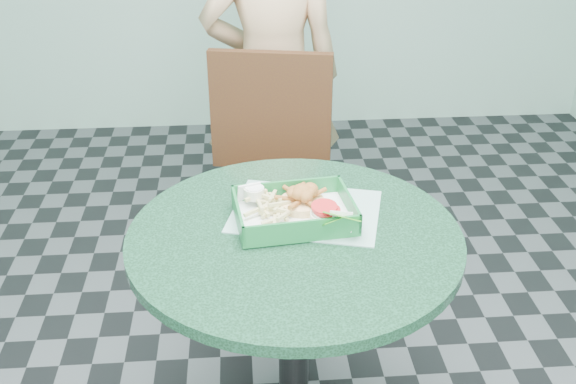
{
  "coord_description": "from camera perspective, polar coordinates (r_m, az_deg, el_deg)",
  "views": [
    {
      "loc": [
        -0.12,
        -1.39,
        1.65
      ],
      "look_at": [
        -0.01,
        0.1,
        0.83
      ],
      "focal_mm": 42.0,
      "sensor_mm": 36.0,
      "label": 1
    }
  ],
  "objects": [
    {
      "name": "diner_person",
      "position": [
        2.69,
        -1.32,
        9.65
      ],
      "size": [
        0.57,
        0.38,
        1.53
      ],
      "primitive_type": "imported",
      "rotation": [
        0.0,
        0.0,
        3.17
      ],
      "color": "tan",
      "rests_on": "floor"
    },
    {
      "name": "fries_pile",
      "position": [
        1.7,
        -1.55,
        -1.7
      ],
      "size": [
        0.13,
        0.13,
        0.04
      ],
      "primitive_type": null,
      "rotation": [
        0.0,
        0.0,
        -0.26
      ],
      "color": "#DACD87",
      "rests_on": "food_basket"
    },
    {
      "name": "food_basket",
      "position": [
        1.69,
        0.52,
        -2.54
      ],
      "size": [
        0.29,
        0.21,
        0.06
      ],
      "rotation": [
        0.0,
        0.0,
        0.11
      ],
      "color": "#197236",
      "rests_on": "placemat"
    },
    {
      "name": "garnish_cup",
      "position": [
        1.64,
        3.37,
        -2.72
      ],
      "size": [
        0.12,
        0.11,
        0.05
      ],
      "rotation": [
        0.0,
        0.0,
        -0.0
      ],
      "color": "white",
      "rests_on": "food_basket"
    },
    {
      "name": "sauce_ramekin",
      "position": [
        1.74,
        -2.6,
        -0.38
      ],
      "size": [
        0.05,
        0.05,
        0.03
      ],
      "rotation": [
        0.0,
        0.0,
        -0.23
      ],
      "color": "white",
      "rests_on": "food_basket"
    },
    {
      "name": "crab_sandwich",
      "position": [
        1.71,
        1.36,
        -0.92
      ],
      "size": [
        0.12,
        0.12,
        0.07
      ],
      "rotation": [
        0.0,
        0.0,
        0.04
      ],
      "color": "#DFB374",
      "rests_on": "food_basket"
    },
    {
      "name": "dining_chair",
      "position": [
        2.49,
        -1.28,
        2.26
      ],
      "size": [
        0.45,
        0.45,
        0.93
      ],
      "rotation": [
        0.0,
        0.0,
        -0.19
      ],
      "color": "black",
      "rests_on": "floor"
    },
    {
      "name": "placemat",
      "position": [
        1.74,
        1.5,
        -2.2
      ],
      "size": [
        0.43,
        0.36,
        0.0
      ],
      "primitive_type": "cube",
      "rotation": [
        0.0,
        0.0,
        -0.26
      ],
      "color": "#8CBEB4",
      "rests_on": "cafe_table"
    },
    {
      "name": "cafe_table",
      "position": [
        1.75,
        0.53,
        -8.68
      ],
      "size": [
        0.82,
        0.82,
        0.75
      ],
      "color": "#252525",
      "rests_on": "floor"
    }
  ]
}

